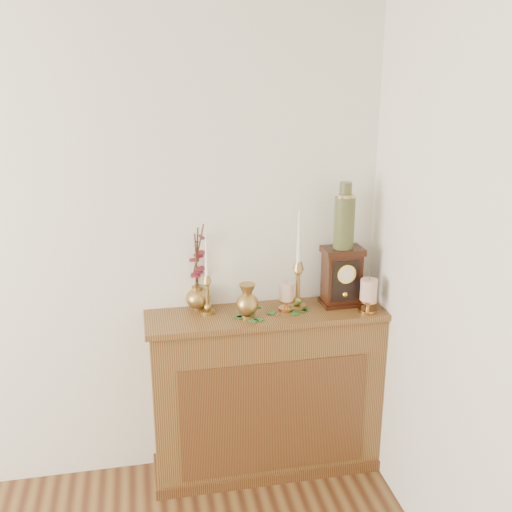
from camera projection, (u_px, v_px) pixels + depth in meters
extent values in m
cube|color=brown|center=(267.00, 395.00, 3.19)|extent=(1.20, 0.30, 0.90)
cube|color=brown|center=(273.00, 418.00, 3.06)|extent=(0.96, 0.01, 0.63)
cube|color=brown|center=(268.00, 314.00, 3.04)|extent=(1.24, 0.34, 0.03)
cube|color=brown|center=(267.00, 461.00, 3.32)|extent=(1.23, 0.33, 0.06)
cylinder|color=#B28647|center=(208.00, 312.00, 3.01)|extent=(0.07, 0.07, 0.02)
sphere|color=#B28647|center=(208.00, 307.00, 3.01)|extent=(0.04, 0.04, 0.04)
cylinder|color=#B28647|center=(207.00, 296.00, 2.99)|extent=(0.02, 0.02, 0.12)
sphere|color=#B28647|center=(207.00, 284.00, 2.97)|extent=(0.03, 0.03, 0.03)
cone|color=#B28647|center=(207.00, 279.00, 2.96)|extent=(0.05, 0.05, 0.03)
cone|color=white|center=(206.00, 255.00, 2.92)|extent=(0.02, 0.02, 0.22)
cylinder|color=#B28647|center=(297.00, 307.00, 3.08)|extent=(0.09, 0.09, 0.02)
sphere|color=#B28647|center=(297.00, 301.00, 3.07)|extent=(0.05, 0.05, 0.05)
cylinder|color=#B28647|center=(298.00, 287.00, 3.04)|extent=(0.02, 0.02, 0.15)
sphere|color=#B28647|center=(298.00, 272.00, 3.02)|extent=(0.04, 0.04, 0.04)
cone|color=#B28647|center=(298.00, 266.00, 3.01)|extent=(0.06, 0.06, 0.04)
cone|color=white|center=(299.00, 237.00, 2.96)|extent=(0.02, 0.02, 0.27)
cylinder|color=#B28647|center=(247.00, 317.00, 2.96)|extent=(0.06, 0.06, 0.02)
sphere|color=#B28647|center=(247.00, 304.00, 2.94)|extent=(0.11, 0.11, 0.11)
cone|color=#B28647|center=(247.00, 290.00, 2.91)|extent=(0.08, 0.08, 0.06)
cylinder|color=#B28647|center=(198.00, 308.00, 3.08)|extent=(0.05, 0.05, 0.01)
ellipsoid|color=#B28647|center=(198.00, 298.00, 3.06)|extent=(0.12, 0.12, 0.11)
cylinder|color=#B28647|center=(198.00, 288.00, 3.04)|extent=(0.06, 0.06, 0.02)
cylinder|color=#472819|center=(196.00, 260.00, 3.01)|extent=(0.02, 0.08, 0.29)
cylinder|color=#472819|center=(197.00, 257.00, 3.00)|extent=(0.02, 0.06, 0.32)
cylinder|color=#472819|center=(197.00, 255.00, 3.00)|extent=(0.07, 0.10, 0.34)
cylinder|color=#C58845|center=(286.00, 309.00, 3.06)|extent=(0.08, 0.08, 0.01)
cylinder|color=#C58845|center=(286.00, 304.00, 3.05)|extent=(0.02, 0.02, 0.04)
cylinder|color=#C58845|center=(286.00, 301.00, 3.04)|extent=(0.08, 0.08, 0.01)
cylinder|color=beige|center=(286.00, 291.00, 3.03)|extent=(0.07, 0.07, 0.09)
cylinder|color=#472819|center=(287.00, 282.00, 3.01)|extent=(0.00, 0.00, 0.01)
cylinder|color=#C58845|center=(367.00, 310.00, 3.04)|extent=(0.10, 0.10, 0.02)
cylinder|color=#C58845|center=(368.00, 305.00, 3.03)|extent=(0.02, 0.02, 0.04)
cylinder|color=#C58845|center=(368.00, 300.00, 3.02)|extent=(0.09, 0.09, 0.01)
cylinder|color=beige|center=(369.00, 290.00, 3.00)|extent=(0.09, 0.09, 0.11)
cylinder|color=#472819|center=(369.00, 279.00, 2.98)|extent=(0.00, 0.00, 0.01)
cube|color=#286B29|center=(276.00, 308.00, 3.07)|extent=(0.05, 0.04, 0.00)
cube|color=#286B29|center=(245.00, 314.00, 3.00)|extent=(0.05, 0.05, 0.00)
cube|color=#286B29|center=(291.00, 317.00, 2.96)|extent=(0.04, 0.04, 0.00)
cube|color=#286B29|center=(239.00, 315.00, 2.99)|extent=(0.05, 0.05, 0.00)
cube|color=#286B29|center=(274.00, 318.00, 2.96)|extent=(0.05, 0.04, 0.00)
cube|color=#286B29|center=(246.00, 321.00, 2.92)|extent=(0.05, 0.05, 0.00)
cube|color=#286B29|center=(271.00, 311.00, 3.04)|extent=(0.04, 0.04, 0.00)
cube|color=#286B29|center=(307.00, 311.00, 3.04)|extent=(0.05, 0.04, 0.00)
cube|color=#286B29|center=(302.00, 312.00, 3.02)|extent=(0.05, 0.05, 0.00)
cube|color=#286B29|center=(251.00, 320.00, 2.94)|extent=(0.05, 0.05, 0.00)
cube|color=#286B29|center=(240.00, 317.00, 2.96)|extent=(0.05, 0.05, 0.00)
cube|color=#286B29|center=(271.00, 316.00, 2.98)|extent=(0.05, 0.05, 0.00)
cube|color=#286B29|center=(296.00, 312.00, 3.03)|extent=(0.05, 0.05, 0.00)
cube|color=#286B29|center=(245.00, 308.00, 2.98)|extent=(0.04, 0.04, 0.02)
cube|color=#286B29|center=(257.00, 308.00, 2.93)|extent=(0.04, 0.05, 0.02)
cube|color=#286B29|center=(299.00, 303.00, 3.02)|extent=(0.05, 0.04, 0.02)
cube|color=#34160A|center=(340.00, 302.00, 3.13)|extent=(0.21, 0.15, 0.02)
cube|color=#34160A|center=(341.00, 278.00, 3.09)|extent=(0.19, 0.13, 0.27)
cube|color=#34160A|center=(343.00, 251.00, 3.05)|extent=(0.21, 0.15, 0.03)
cube|color=black|center=(346.00, 281.00, 3.03)|extent=(0.14, 0.01, 0.22)
cylinder|color=yellow|center=(347.00, 274.00, 3.02)|extent=(0.10, 0.01, 0.10)
cylinder|color=silver|center=(347.00, 274.00, 3.02)|extent=(0.07, 0.01, 0.07)
sphere|color=yellow|center=(345.00, 294.00, 3.06)|extent=(0.03, 0.03, 0.03)
cylinder|color=black|center=(344.00, 223.00, 3.00)|extent=(0.10, 0.10, 0.26)
cylinder|color=black|center=(346.00, 191.00, 2.95)|extent=(0.06, 0.06, 0.09)
cylinder|color=tan|center=(345.00, 196.00, 2.96)|extent=(0.07, 0.07, 0.02)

